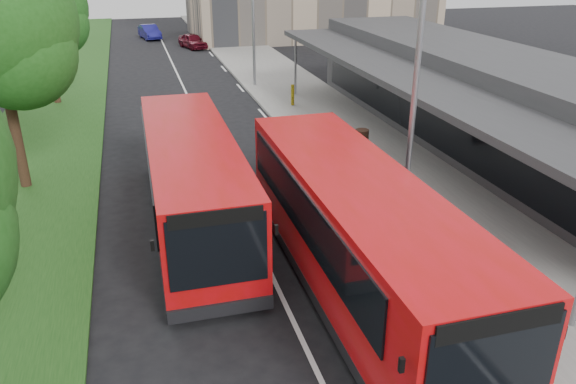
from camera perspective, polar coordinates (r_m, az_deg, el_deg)
name	(u,v)px	position (r m, az deg, el deg)	size (l,w,h in m)	color
ground	(282,297)	(14.03, -0.62, -10.63)	(120.00, 120.00, 0.00)	black
pavement	(292,91)	(33.38, 0.43, 10.18)	(5.00, 80.00, 0.15)	gray
grass_verge	(56,108)	(32.41, -22.48, 7.92)	(5.00, 80.00, 0.10)	#1B4516
lane_centre_line	(201,125)	(27.52, -8.82, 6.77)	(0.12, 70.00, 0.01)	silver
kerb_dashes	(251,100)	(31.83, -3.81, 9.32)	(0.12, 56.00, 0.01)	silver
station_building	(489,104)	(24.37, 19.77, 8.42)	(7.70, 26.00, 4.00)	#313133
tree_far	(43,14)	(32.65, -23.65, 16.27)	(4.56, 4.56, 7.31)	#2F1F12
lamp_post_near	(413,79)	(15.31, 12.59, 11.12)	(1.44, 0.28, 8.00)	gray
lamp_post_far	(251,6)	(34.08, -3.74, 18.33)	(1.44, 0.28, 8.00)	gray
bus_main	(357,235)	(13.58, 7.02, -4.35)	(2.93, 10.80, 3.05)	red
bus_second	(193,181)	(16.96, -9.66, 1.10)	(2.78, 10.26, 2.89)	red
litter_bin	(362,141)	(23.00, 7.48, 5.12)	(0.55, 0.55, 0.99)	#382117
bollard	(293,95)	(30.01, 0.47, 9.84)	(0.17, 0.17, 1.09)	yellow
car_near	(193,41)	(49.17, -9.65, 14.90)	(1.43, 3.55, 1.21)	#520B18
car_far	(150,32)	(55.06, -13.88, 15.51)	(1.33, 3.83, 1.26)	navy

